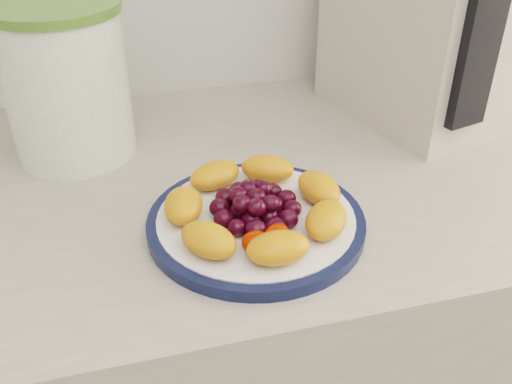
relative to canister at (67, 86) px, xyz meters
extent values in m
cube|color=#B2A595|center=(0.29, -0.11, -0.55)|extent=(3.50, 0.60, 0.90)
cylinder|color=#101838|center=(0.20, -0.25, -0.09)|extent=(0.25, 0.25, 0.01)
cylinder|color=white|center=(0.20, -0.25, -0.09)|extent=(0.23, 0.23, 0.02)
cylinder|color=#4D6B1F|center=(0.00, 0.00, 0.00)|extent=(0.17, 0.17, 0.20)
cylinder|color=#567830|center=(0.00, 0.00, 0.11)|extent=(0.18, 0.18, 0.01)
cube|color=beige|center=(0.53, 0.00, 0.08)|extent=(0.26, 0.32, 0.35)
cube|color=black|center=(0.52, -0.15, 0.08)|extent=(0.06, 0.03, 0.26)
ellipsoid|color=orange|center=(0.28, -0.23, -0.07)|extent=(0.06, 0.07, 0.03)
ellipsoid|color=orange|center=(0.23, -0.17, -0.07)|extent=(0.08, 0.07, 0.03)
ellipsoid|color=orange|center=(0.17, -0.17, -0.07)|extent=(0.08, 0.07, 0.03)
ellipsoid|color=orange|center=(0.12, -0.23, -0.07)|extent=(0.06, 0.08, 0.03)
ellipsoid|color=orange|center=(0.13, -0.30, -0.07)|extent=(0.08, 0.08, 0.03)
ellipsoid|color=orange|center=(0.20, -0.33, -0.07)|extent=(0.07, 0.05, 0.03)
ellipsoid|color=orange|center=(0.27, -0.30, -0.07)|extent=(0.08, 0.08, 0.03)
ellipsoid|color=black|center=(0.20, -0.25, -0.07)|extent=(0.02, 0.02, 0.02)
ellipsoid|color=black|center=(0.22, -0.25, -0.07)|extent=(0.02, 0.02, 0.02)
ellipsoid|color=black|center=(0.21, -0.23, -0.07)|extent=(0.02, 0.02, 0.02)
ellipsoid|color=black|center=(0.19, -0.23, -0.07)|extent=(0.02, 0.02, 0.02)
ellipsoid|color=black|center=(0.18, -0.25, -0.07)|extent=(0.02, 0.02, 0.02)
ellipsoid|color=black|center=(0.19, -0.27, -0.07)|extent=(0.02, 0.02, 0.02)
ellipsoid|color=black|center=(0.21, -0.27, -0.07)|extent=(0.02, 0.02, 0.02)
ellipsoid|color=black|center=(0.24, -0.24, -0.07)|extent=(0.02, 0.02, 0.02)
ellipsoid|color=black|center=(0.23, -0.22, -0.07)|extent=(0.02, 0.02, 0.02)
ellipsoid|color=black|center=(0.21, -0.21, -0.07)|extent=(0.02, 0.02, 0.02)
ellipsoid|color=black|center=(0.19, -0.21, -0.07)|extent=(0.02, 0.02, 0.02)
ellipsoid|color=black|center=(0.17, -0.22, -0.07)|extent=(0.02, 0.02, 0.02)
ellipsoid|color=black|center=(0.16, -0.24, -0.07)|extent=(0.02, 0.02, 0.02)
ellipsoid|color=black|center=(0.16, -0.26, -0.07)|extent=(0.02, 0.02, 0.02)
ellipsoid|color=black|center=(0.17, -0.28, -0.07)|extent=(0.02, 0.02, 0.02)
ellipsoid|color=black|center=(0.19, -0.29, -0.07)|extent=(0.02, 0.02, 0.02)
ellipsoid|color=black|center=(0.21, -0.29, -0.07)|extent=(0.02, 0.02, 0.02)
ellipsoid|color=black|center=(0.23, -0.28, -0.07)|extent=(0.02, 0.02, 0.02)
ellipsoid|color=black|center=(0.24, -0.26, -0.07)|extent=(0.02, 0.02, 0.02)
ellipsoid|color=black|center=(0.20, -0.25, -0.06)|extent=(0.02, 0.02, 0.02)
ellipsoid|color=black|center=(0.21, -0.23, -0.06)|extent=(0.02, 0.02, 0.02)
ellipsoid|color=black|center=(0.20, -0.23, -0.06)|extent=(0.02, 0.02, 0.02)
ellipsoid|color=black|center=(0.18, -0.24, -0.06)|extent=(0.02, 0.02, 0.02)
ellipsoid|color=black|center=(0.18, -0.26, -0.06)|extent=(0.02, 0.02, 0.02)
ellipsoid|color=black|center=(0.20, -0.27, -0.06)|extent=(0.02, 0.02, 0.02)
ellipsoid|color=black|center=(0.21, -0.26, -0.06)|extent=(0.02, 0.02, 0.02)
ellipsoid|color=red|center=(0.18, -0.31, -0.07)|extent=(0.03, 0.03, 0.02)
ellipsoid|color=red|center=(0.21, -0.30, -0.07)|extent=(0.04, 0.03, 0.02)
ellipsoid|color=red|center=(0.19, -0.33, -0.07)|extent=(0.04, 0.04, 0.02)
camera|label=1|loc=(0.06, -0.77, 0.30)|focal=40.00mm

